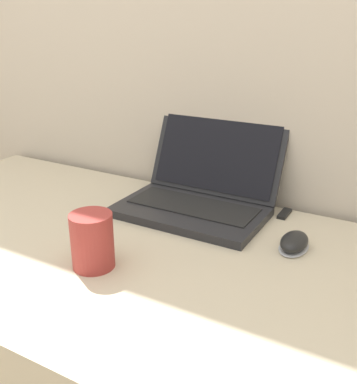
{
  "coord_description": "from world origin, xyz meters",
  "views": [
    {
      "loc": [
        0.55,
        -0.33,
        1.18
      ],
      "look_at": [
        0.09,
        0.49,
        0.81
      ],
      "focal_mm": 42.0,
      "sensor_mm": 36.0,
      "label": 1
    }
  ],
  "objects_px": {
    "laptop": "(200,188)",
    "drink_cup": "(92,240)",
    "usb_stick": "(284,214)",
    "computer_mouse": "(294,243)"
  },
  "relations": [
    {
      "from": "laptop",
      "to": "drink_cup",
      "type": "relative_size",
      "value": 3.24
    },
    {
      "from": "laptop",
      "to": "drink_cup",
      "type": "distance_m",
      "value": 0.36
    },
    {
      "from": "drink_cup",
      "to": "usb_stick",
      "type": "distance_m",
      "value": 0.48
    },
    {
      "from": "drink_cup",
      "to": "usb_stick",
      "type": "relative_size",
      "value": 1.81
    },
    {
      "from": "laptop",
      "to": "drink_cup",
      "type": "xyz_separation_m",
      "value": [
        -0.05,
        -0.35,
        0.0
      ]
    },
    {
      "from": "drink_cup",
      "to": "computer_mouse",
      "type": "relative_size",
      "value": 1.14
    },
    {
      "from": "laptop",
      "to": "computer_mouse",
      "type": "distance_m",
      "value": 0.28
    },
    {
      "from": "laptop",
      "to": "usb_stick",
      "type": "distance_m",
      "value": 0.21
    },
    {
      "from": "drink_cup",
      "to": "computer_mouse",
      "type": "height_order",
      "value": "drink_cup"
    },
    {
      "from": "usb_stick",
      "to": "drink_cup",
      "type": "bearing_deg",
      "value": -120.81
    }
  ]
}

